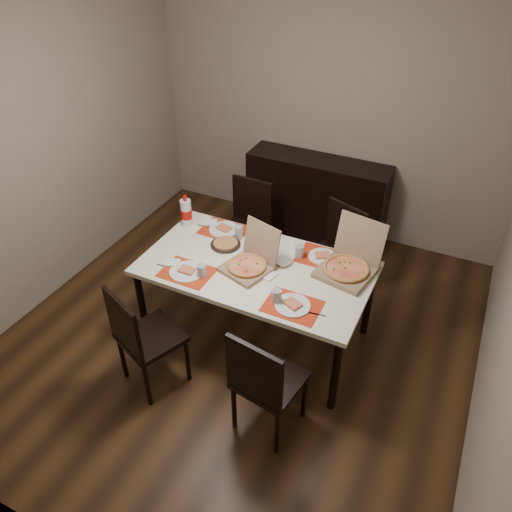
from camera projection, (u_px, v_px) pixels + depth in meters
name	position (u px, v px, depth m)	size (l,w,h in m)	color
ground	(242.00, 335.00, 4.38)	(3.80, 4.00, 0.02)	#412714
room_walls	(265.00, 128.00, 3.66)	(3.84, 4.02, 2.62)	gray
sideboard	(316.00, 198.00, 5.40)	(1.50, 0.40, 0.90)	black
dining_table	(256.00, 273.00, 3.97)	(1.80, 1.00, 0.75)	#F5F0CE
chair_near_left	(142.00, 336.00, 3.65)	(0.55, 0.55, 0.93)	black
chair_near_right	(264.00, 381.00, 3.31)	(0.48, 0.48, 0.93)	black
chair_far_left	(247.00, 222.00, 4.89)	(0.43, 0.43, 0.93)	black
chair_far_right	(336.00, 250.00, 4.52)	(0.54, 0.54, 0.93)	black
setting_near_left	(189.00, 271.00, 3.85)	(0.47, 0.30, 0.11)	red
setting_near_right	(288.00, 303.00, 3.55)	(0.45, 0.30, 0.11)	red
setting_far_left	(226.00, 229.00, 4.32)	(0.45, 0.30, 0.11)	red
setting_far_right	(316.00, 255.00, 4.01)	(0.51, 0.30, 0.11)	red
napkin_loose	(268.00, 275.00, 3.83)	(0.12, 0.11, 0.02)	white
pizza_box_center	(250.00, 263.00, 3.88)	(0.43, 0.46, 0.34)	#8A6C4F
pizza_box_right	(348.00, 266.00, 3.84)	(0.47, 0.50, 0.40)	#8A6C4F
faina_plate	(226.00, 244.00, 4.15)	(0.25, 0.25, 0.03)	black
dip_bowl	(283.00, 262.00, 3.95)	(0.14, 0.14, 0.03)	white
soda_bottle	(186.00, 213.00, 4.34)	(0.10, 0.10, 0.30)	silver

